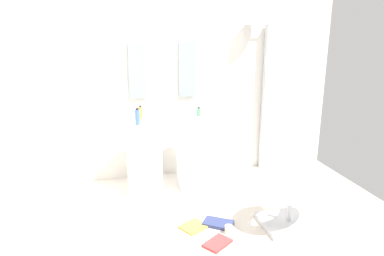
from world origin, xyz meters
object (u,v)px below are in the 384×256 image
at_px(soap_bottle_green, 199,112).
at_px(soap_bottle_blue, 137,117).
at_px(lounge_chair, 290,195).
at_px(coffee_mug, 229,230).
at_px(magazine_navy, 218,223).
at_px(pedestal_sink_right, 195,151).
at_px(soap_bottle_amber, 140,113).
at_px(shower_column, 267,95).
at_px(magazine_red, 217,243).
at_px(magazine_ochre, 194,227).
at_px(pedestal_sink_left, 144,155).

height_order(soap_bottle_green, soap_bottle_blue, soap_bottle_blue).
xyz_separation_m(lounge_chair, coffee_mug, (-0.65, -0.01, -0.30)).
height_order(lounge_chair, magazine_navy, lounge_chair).
bearing_deg(pedestal_sink_right, soap_bottle_amber, 169.07).
bearing_deg(shower_column, soap_bottle_green, -165.15).
distance_m(shower_column, soap_bottle_green, 1.10).
height_order(pedestal_sink_right, lounge_chair, pedestal_sink_right).
bearing_deg(magazine_red, soap_bottle_blue, 81.40).
distance_m(shower_column, lounge_chair, 1.78).
bearing_deg(magazine_ochre, soap_bottle_blue, 87.47).
xyz_separation_m(shower_column, lounge_chair, (-0.42, -1.57, -0.73)).
xyz_separation_m(coffee_mug, soap_bottle_green, (0.02, 1.30, 0.91)).
height_order(shower_column, soap_bottle_amber, shower_column).
height_order(pedestal_sink_left, pedestal_sink_right, same).
height_order(lounge_chair, coffee_mug, lounge_chair).
distance_m(lounge_chair, soap_bottle_amber, 1.99).
relative_size(magazine_ochre, soap_bottle_blue, 1.24).
distance_m(magazine_navy, coffee_mug, 0.18).
distance_m(magazine_red, soap_bottle_blue, 1.66).
relative_size(magazine_ochre, soap_bottle_amber, 1.46).
bearing_deg(soap_bottle_amber, magazine_navy, -59.98).
relative_size(magazine_ochre, coffee_mug, 3.01).
height_order(pedestal_sink_right, soap_bottle_blue, soap_bottle_blue).
relative_size(coffee_mug, soap_bottle_blue, 0.41).
bearing_deg(soap_bottle_amber, lounge_chair, -43.58).
bearing_deg(soap_bottle_green, pedestal_sink_right, -123.43).
xyz_separation_m(shower_column, soap_bottle_green, (-1.06, -0.28, -0.12)).
bearing_deg(coffee_mug, soap_bottle_green, 89.16).
distance_m(lounge_chair, soap_bottle_blue, 1.87).
distance_m(pedestal_sink_right, coffee_mug, 1.27).
relative_size(pedestal_sink_right, soap_bottle_blue, 5.05).
xyz_separation_m(pedestal_sink_right, soap_bottle_amber, (-0.66, 0.13, 0.50)).
height_order(pedestal_sink_right, magazine_navy, pedestal_sink_right).
height_order(magazine_navy, coffee_mug, coffee_mug).
xyz_separation_m(soap_bottle_amber, soap_bottle_blue, (-0.06, -0.28, 0.01)).
xyz_separation_m(magazine_navy, soap_bottle_blue, (-0.72, 0.86, 0.97)).
bearing_deg(soap_bottle_blue, lounge_chair, -35.60).
bearing_deg(shower_column, coffee_mug, -124.15).
xyz_separation_m(pedestal_sink_left, soap_bottle_blue, (-0.07, -0.15, 0.51)).
distance_m(magazine_red, soap_bottle_amber, 1.84).
bearing_deg(magazine_ochre, pedestal_sink_left, 80.45).
bearing_deg(soap_bottle_green, pedestal_sink_left, -170.95).
distance_m(pedestal_sink_left, magazine_navy, 1.29).
relative_size(coffee_mug, soap_bottle_green, 0.68).
bearing_deg(pedestal_sink_left, lounge_chair, -40.82).
xyz_separation_m(shower_column, magazine_ochre, (-1.39, -1.40, -1.06)).
bearing_deg(shower_column, magazine_ochre, -134.78).
xyz_separation_m(coffee_mug, soap_bottle_blue, (-0.78, 1.03, 0.95)).
height_order(magazine_red, soap_bottle_blue, soap_bottle_blue).
relative_size(pedestal_sink_right, coffee_mug, 12.23).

